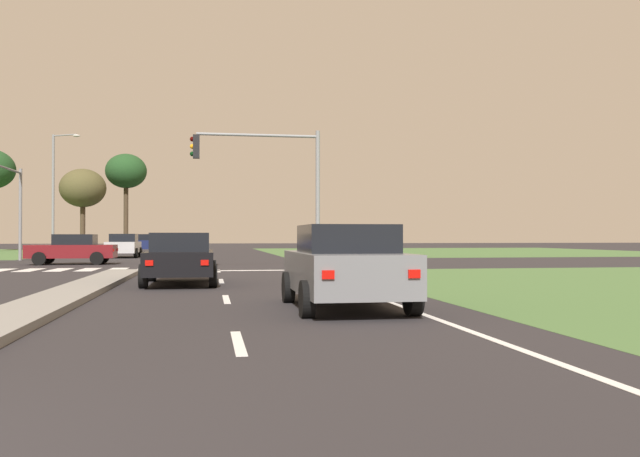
# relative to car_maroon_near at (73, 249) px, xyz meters

# --- Properties ---
(ground_plane) EXTENTS (200.00, 200.00, 0.00)m
(ground_plane) POSITION_rel_car_maroon_near_xyz_m (3.52, -0.43, -0.76)
(ground_plane) COLOR #282628
(grass_verge_far_right) EXTENTS (35.00, 35.00, 0.01)m
(grass_verge_far_right) POSITION_rel_car_maroon_near_xyz_m (29.02, 24.07, -0.76)
(grass_verge_far_right) COLOR #476B38
(grass_verge_far_right) RESTS_ON ground
(median_island_near) EXTENTS (1.20, 22.00, 0.14)m
(median_island_near) POSITION_rel_car_maroon_near_xyz_m (3.52, -19.43, -0.69)
(median_island_near) COLOR gray
(median_island_near) RESTS_ON ground
(median_island_far) EXTENTS (1.20, 36.00, 0.14)m
(median_island_far) POSITION_rel_car_maroon_near_xyz_m (3.52, 24.57, -0.69)
(median_island_far) COLOR gray
(median_island_far) RESTS_ON ground
(lane_dash_near) EXTENTS (0.14, 2.00, 0.01)m
(lane_dash_near) POSITION_rel_car_maroon_near_xyz_m (7.02, -25.67, -0.76)
(lane_dash_near) COLOR silver
(lane_dash_near) RESTS_ON ground
(lane_dash_second) EXTENTS (0.14, 2.00, 0.01)m
(lane_dash_second) POSITION_rel_car_maroon_near_xyz_m (7.02, -19.67, -0.76)
(lane_dash_second) COLOR silver
(lane_dash_second) RESTS_ON ground
(lane_dash_third) EXTENTS (0.14, 2.00, 0.01)m
(lane_dash_third) POSITION_rel_car_maroon_near_xyz_m (7.02, -13.67, -0.76)
(lane_dash_third) COLOR silver
(lane_dash_third) RESTS_ON ground
(lane_dash_fourth) EXTENTS (0.14, 2.00, 0.01)m
(lane_dash_fourth) POSITION_rel_car_maroon_near_xyz_m (7.02, -7.67, -0.76)
(lane_dash_fourth) COLOR silver
(lane_dash_fourth) RESTS_ON ground
(edge_line_right) EXTENTS (0.14, 24.00, 0.01)m
(edge_line_right) POSITION_rel_car_maroon_near_xyz_m (10.37, -18.43, -0.76)
(edge_line_right) COLOR silver
(edge_line_right) RESTS_ON ground
(stop_bar_near) EXTENTS (6.40, 0.50, 0.01)m
(stop_bar_near) POSITION_rel_car_maroon_near_xyz_m (7.32, -7.43, -0.76)
(stop_bar_near) COLOR silver
(stop_bar_near) RESTS_ON ground
(crosswalk_bar_second) EXTENTS (0.70, 2.80, 0.01)m
(crosswalk_bar_second) POSITION_rel_car_maroon_near_xyz_m (-1.73, -5.63, -0.76)
(crosswalk_bar_second) COLOR silver
(crosswalk_bar_second) RESTS_ON ground
(crosswalk_bar_third) EXTENTS (0.70, 2.80, 0.01)m
(crosswalk_bar_third) POSITION_rel_car_maroon_near_xyz_m (-0.58, -5.63, -0.76)
(crosswalk_bar_third) COLOR silver
(crosswalk_bar_third) RESTS_ON ground
(crosswalk_bar_fourth) EXTENTS (0.70, 2.80, 0.01)m
(crosswalk_bar_fourth) POSITION_rel_car_maroon_near_xyz_m (0.57, -5.63, -0.76)
(crosswalk_bar_fourth) COLOR silver
(crosswalk_bar_fourth) RESTS_ON ground
(crosswalk_bar_fifth) EXTENTS (0.70, 2.80, 0.01)m
(crosswalk_bar_fifth) POSITION_rel_car_maroon_near_xyz_m (1.72, -5.63, -0.76)
(crosswalk_bar_fifth) COLOR silver
(crosswalk_bar_fifth) RESTS_ON ground
(crosswalk_bar_sixth) EXTENTS (0.70, 2.80, 0.01)m
(crosswalk_bar_sixth) POSITION_rel_car_maroon_near_xyz_m (2.87, -5.63, -0.76)
(crosswalk_bar_sixth) COLOR silver
(crosswalk_bar_sixth) RESTS_ON ground
(crosswalk_bar_seventh) EXTENTS (0.70, 2.80, 0.01)m
(crosswalk_bar_seventh) POSITION_rel_car_maroon_near_xyz_m (4.02, -5.63, -0.76)
(crosswalk_bar_seventh) COLOR silver
(crosswalk_bar_seventh) RESTS_ON ground
(car_maroon_near) EXTENTS (4.17, 2.01, 1.49)m
(car_maroon_near) POSITION_rel_car_maroon_near_xyz_m (0.00, 0.00, 0.00)
(car_maroon_near) COLOR maroon
(car_maroon_near) RESTS_ON ground
(car_silver_second) EXTENTS (2.07, 4.36, 1.55)m
(car_silver_second) POSITION_rel_car_maroon_near_xyz_m (1.11, 10.69, 0.03)
(car_silver_second) COLOR #B7B7BC
(car_silver_second) RESTS_ON ground
(car_black_third) EXTENTS (2.05, 4.43, 1.48)m
(car_black_third) POSITION_rel_car_maroon_near_xyz_m (5.84, -14.81, -0.00)
(car_black_third) COLOR black
(car_black_third) RESTS_ON ground
(car_grey_fourth) EXTENTS (2.08, 4.20, 1.59)m
(car_grey_fourth) POSITION_rel_car_maroon_near_xyz_m (9.20, -21.92, 0.05)
(car_grey_fourth) COLOR slate
(car_grey_fourth) RESTS_ON ground
(car_navy_fifth) EXTENTS (2.06, 4.16, 1.58)m
(car_navy_fifth) POSITION_rel_car_maroon_near_xyz_m (1.08, 23.85, 0.04)
(car_navy_fifth) COLOR #161E47
(car_navy_fifth) RESTS_ON ground
(traffic_signal_near_right) EXTENTS (5.34, 0.32, 5.80)m
(traffic_signal_near_right) POSITION_rel_car_maroon_near_xyz_m (9.19, -7.03, 3.27)
(traffic_signal_near_right) COLOR gray
(traffic_signal_near_right) RESTS_ON ground
(traffic_signal_far_left) EXTENTS (0.32, 4.86, 5.29)m
(traffic_signal_far_left) POSITION_rel_car_maroon_near_xyz_m (-4.08, 4.36, 2.91)
(traffic_signal_far_left) COLOR gray
(traffic_signal_far_left) RESTS_ON ground
(street_lamp_third) EXTENTS (2.30, 1.34, 9.29)m
(street_lamp_third) POSITION_rel_car_maroon_near_xyz_m (-5.11, 19.65, 4.45)
(street_lamp_third) COLOR gray
(street_lamp_third) RESTS_ON ground
(treeline_third) EXTENTS (4.17, 4.17, 7.63)m
(treeline_third) POSITION_rel_car_maroon_near_xyz_m (-4.86, 29.58, 5.04)
(treeline_third) COLOR #423323
(treeline_third) RESTS_ON ground
(treeline_fourth) EXTENTS (3.96, 3.96, 9.48)m
(treeline_fourth) POSITION_rel_car_maroon_near_xyz_m (-1.39, 32.77, 6.93)
(treeline_fourth) COLOR #423323
(treeline_fourth) RESTS_ON ground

